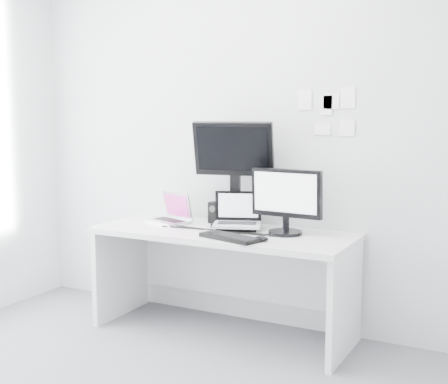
{
  "coord_description": "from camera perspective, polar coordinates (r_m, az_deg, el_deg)",
  "views": [
    {
      "loc": [
        1.94,
        -2.43,
        1.56
      ],
      "look_at": [
        0.02,
        1.23,
        1.0
      ],
      "focal_mm": 49.7,
      "sensor_mm": 36.0,
      "label": 1
    }
  ],
  "objects": [
    {
      "name": "back_wall",
      "position": [
        4.48,
        1.98,
        5.02
      ],
      "size": [
        3.6,
        0.0,
        3.6
      ],
      "primitive_type": "plane",
      "rotation": [
        1.57,
        0.0,
        0.0
      ],
      "color": "silver",
      "rests_on": "ground"
    },
    {
      "name": "desk",
      "position": [
        4.33,
        -0.11,
        -8.3
      ],
      "size": [
        1.8,
        0.7,
        0.73
      ],
      "primitive_type": "cube",
      "color": "silver",
      "rests_on": "ground"
    },
    {
      "name": "macbook",
      "position": [
        4.53,
        -5.19,
        -1.42
      ],
      "size": [
        0.36,
        0.32,
        0.23
      ],
      "primitive_type": "cube",
      "rotation": [
        0.0,
        0.0,
        -0.35
      ],
      "color": "#B9B9BE",
      "rests_on": "desk"
    },
    {
      "name": "speaker",
      "position": [
        4.51,
        -0.84,
        -1.89
      ],
      "size": [
        0.09,
        0.09,
        0.16
      ],
      "primitive_type": "cube",
      "rotation": [
        0.0,
        0.0,
        -0.13
      ],
      "color": "black",
      "rests_on": "desk"
    },
    {
      "name": "dell_laptop",
      "position": [
        4.24,
        1.2,
        -1.73
      ],
      "size": [
        0.39,
        0.35,
        0.27
      ],
      "primitive_type": "cube",
      "rotation": [
        0.0,
        0.0,
        0.37
      ],
      "color": "#BBBDC3",
      "rests_on": "desk"
    },
    {
      "name": "rear_monitor",
      "position": [
        4.35,
        0.94,
        1.78
      ],
      "size": [
        0.59,
        0.32,
        0.76
      ],
      "primitive_type": "cube",
      "rotation": [
        0.0,
        0.0,
        0.22
      ],
      "color": "black",
      "rests_on": "desk"
    },
    {
      "name": "samsung_monitor",
      "position": [
        4.1,
        5.69,
        -0.8
      ],
      "size": [
        0.5,
        0.25,
        0.45
      ],
      "primitive_type": "cube",
      "rotation": [
        0.0,
        0.0,
        -0.05
      ],
      "color": "black",
      "rests_on": "desk"
    },
    {
      "name": "keyboard",
      "position": [
        3.96,
        0.51,
        -4.2
      ],
      "size": [
        0.43,
        0.25,
        0.03
      ],
      "primitive_type": "cube",
      "rotation": [
        0.0,
        0.0,
        -0.27
      ],
      "color": "black",
      "rests_on": "desk"
    },
    {
      "name": "mouse",
      "position": [
        3.9,
        3.37,
        -4.32
      ],
      "size": [
        0.12,
        0.09,
        0.03
      ],
      "primitive_type": "ellipsoid",
      "rotation": [
        0.0,
        0.0,
        0.26
      ],
      "color": "black",
      "rests_on": "desk"
    },
    {
      "name": "wall_note_0",
      "position": [
        4.29,
        7.44,
        8.45
      ],
      "size": [
        0.1,
        0.0,
        0.14
      ],
      "primitive_type": "cube",
      "color": "white",
      "rests_on": "back_wall"
    },
    {
      "name": "wall_note_1",
      "position": [
        4.24,
        9.35,
        7.88
      ],
      "size": [
        0.09,
        0.0,
        0.13
      ],
      "primitive_type": "cube",
      "color": "white",
      "rests_on": "back_wall"
    },
    {
      "name": "wall_note_2",
      "position": [
        4.2,
        11.32,
        8.52
      ],
      "size": [
        0.1,
        0.0,
        0.14
      ],
      "primitive_type": "cube",
      "color": "white",
      "rests_on": "back_wall"
    },
    {
      "name": "wall_note_3",
      "position": [
        4.25,
        9.04,
        5.73
      ],
      "size": [
        0.11,
        0.0,
        0.08
      ],
      "primitive_type": "cube",
      "color": "white",
      "rests_on": "back_wall"
    },
    {
      "name": "wall_note_4",
      "position": [
        4.23,
        9.84,
        8.23
      ],
      "size": [
        0.11,
        0.0,
        0.1
      ],
      "primitive_type": "cube",
      "color": "white",
      "rests_on": "back_wall"
    },
    {
      "name": "wall_note_5",
      "position": [
        4.2,
        11.27,
        5.81
      ],
      "size": [
        0.1,
        0.0,
        0.11
      ],
      "primitive_type": "cube",
      "color": "white",
      "rests_on": "back_wall"
    }
  ]
}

